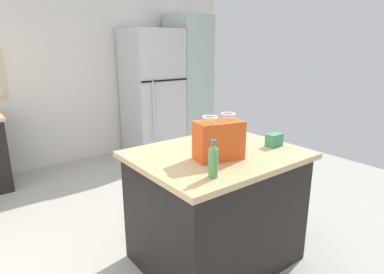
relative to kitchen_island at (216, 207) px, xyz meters
The scene contains 9 objects.
ground 0.67m from the kitchen_island, 127.02° to the left, with size 6.85×6.85×0.00m, color #ADA89E.
back_wall 3.17m from the kitchen_island, 95.87° to the left, with size 5.71×0.13×2.56m.
kitchen_island is the anchor object (origin of this frame).
refrigerator 2.84m from the kitchen_island, 68.79° to the left, with size 0.78×0.75×1.89m.
tall_cabinet 3.17m from the kitchen_island, 56.97° to the left, with size 0.55×0.67×2.11m.
shopping_bag 0.60m from the kitchen_island, 127.61° to the right, with size 0.36×0.25×0.31m.
small_box 0.69m from the kitchen_island, 18.69° to the right, with size 0.12×0.08×0.10m, color #388E66.
bottle 0.72m from the kitchen_island, 134.51° to the right, with size 0.06×0.06×0.23m.
ear_defenders 0.52m from the kitchen_island, 49.04° to the left, with size 0.20×0.18×0.06m.
Camera 1 is at (-1.23, -2.09, 1.65)m, focal length 30.45 mm.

